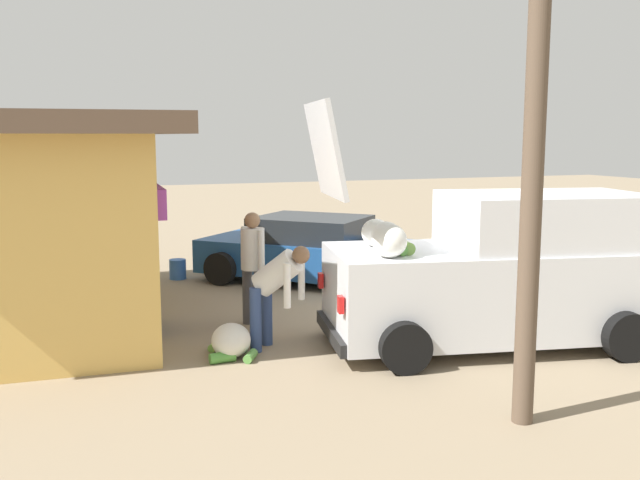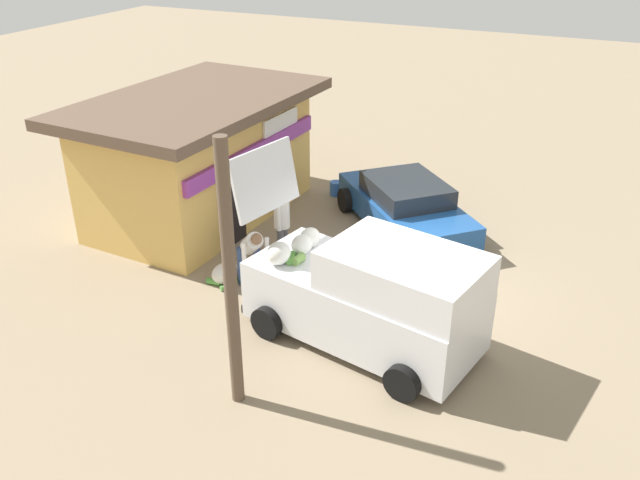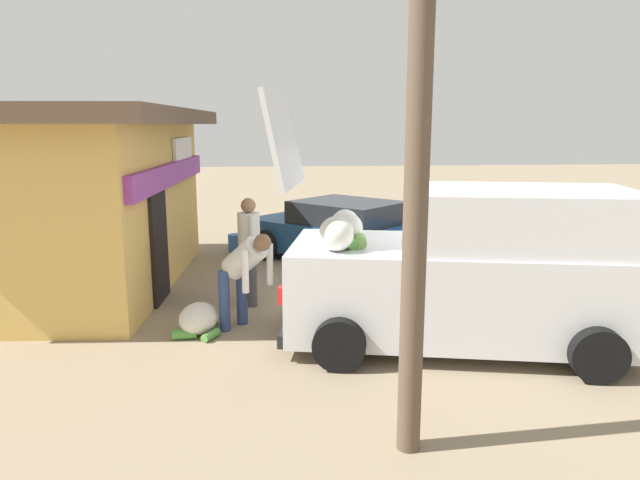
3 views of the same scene
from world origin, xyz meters
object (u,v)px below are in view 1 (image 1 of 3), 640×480
at_px(storefront_bar, 31,218).
at_px(vendor_standing, 253,261).
at_px(parked_sedan, 311,251).
at_px(unloaded_banana_pile, 231,342).
at_px(paint_bucket, 178,269).
at_px(delivery_van, 500,270).
at_px(customer_bending, 276,285).

relative_size(storefront_bar, vendor_standing, 3.89).
bearing_deg(parked_sedan, storefront_bar, 105.78).
bearing_deg(vendor_standing, unloaded_banana_pile, 153.01).
relative_size(parked_sedan, paint_bucket, 11.03).
distance_m(delivery_van, unloaded_banana_pile, 3.60).
height_order(vendor_standing, customer_bending, vendor_standing).
distance_m(parked_sedan, paint_bucket, 2.61).
bearing_deg(delivery_van, customer_bending, 74.74).
height_order(vendor_standing, paint_bucket, vendor_standing).
bearing_deg(delivery_van, parked_sedan, 10.99).
bearing_deg(vendor_standing, parked_sedan, -35.20).
distance_m(delivery_van, paint_bucket, 6.69).
relative_size(storefront_bar, delivery_van, 1.39).
bearing_deg(paint_bucket, delivery_van, -151.02).
bearing_deg(paint_bucket, storefront_bar, 135.04).
bearing_deg(storefront_bar, vendor_standing, -114.27).
distance_m(parked_sedan, customer_bending, 4.35).
bearing_deg(delivery_van, storefront_bar, 59.96).
bearing_deg(unloaded_banana_pile, parked_sedan, -32.70).
xyz_separation_m(customer_bending, paint_bucket, (5.03, 0.38, -0.66)).
relative_size(customer_bending, paint_bucket, 3.62).
bearing_deg(parked_sedan, unloaded_banana_pile, 147.30).
bearing_deg(paint_bucket, customer_bending, -175.68).
xyz_separation_m(storefront_bar, paint_bucket, (2.50, -2.50, -1.37)).
xyz_separation_m(storefront_bar, customer_bending, (-2.53, -2.88, -0.71)).
bearing_deg(unloaded_banana_pile, customer_bending, -83.69).
height_order(storefront_bar, paint_bucket, storefront_bar).
xyz_separation_m(parked_sedan, unloaded_banana_pile, (-3.96, 2.54, -0.39)).
bearing_deg(vendor_standing, customer_bending, 178.01).
bearing_deg(vendor_standing, delivery_van, -125.44).
xyz_separation_m(parked_sedan, vendor_standing, (-2.68, 1.89, 0.37)).
bearing_deg(delivery_van, vendor_standing, 54.56).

